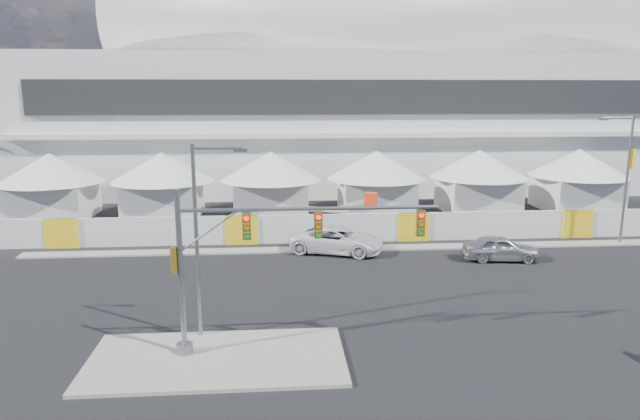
{
  "coord_description": "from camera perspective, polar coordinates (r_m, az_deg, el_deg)",
  "views": [
    {
      "loc": [
        -3.59,
        -23.92,
        10.38
      ],
      "look_at": [
        -0.93,
        10.0,
        3.25
      ],
      "focal_mm": 32.0,
      "sensor_mm": 36.0,
      "label": 1
    }
  ],
  "objects": [
    {
      "name": "tent_row",
      "position": [
        48.63,
        0.39,
        3.28
      ],
      "size": [
        53.4,
        8.4,
        5.4
      ],
      "color": "silver",
      "rests_on": "ground"
    },
    {
      "name": "far_curb",
      "position": [
        44.6,
        27.65,
        -2.93
      ],
      "size": [
        80.0,
        1.2,
        0.12
      ],
      "primitive_type": "cube",
      "color": "gray",
      "rests_on": "ground"
    },
    {
      "name": "traffic_mast",
      "position": [
        22.39,
        -7.85,
        -5.03
      ],
      "size": [
        10.34,
        0.64,
        6.62
      ],
      "color": "gray",
      "rests_on": "median_island"
    },
    {
      "name": "ground",
      "position": [
        26.32,
        3.8,
        -11.43
      ],
      "size": [
        160.0,
        160.0,
        0.0
      ],
      "primitive_type": "plane",
      "color": "black",
      "rests_on": "ground"
    },
    {
      "name": "streetlight_curb",
      "position": [
        43.66,
        28.19,
        3.52
      ],
      "size": [
        2.62,
        0.59,
        8.84
      ],
      "color": "slate",
      "rests_on": "ground"
    },
    {
      "name": "pickup_curb",
      "position": [
        37.23,
        1.67,
        -3.02
      ],
      "size": [
        4.6,
        6.64,
        1.68
      ],
      "primitive_type": "imported",
      "rotation": [
        0.0,
        0.0,
        1.24
      ],
      "color": "silver",
      "rests_on": "ground"
    },
    {
      "name": "boom_lift",
      "position": [
        42.59,
        0.23,
        -1.09
      ],
      "size": [
        6.53,
        2.46,
        3.2
      ],
      "rotation": [
        0.0,
        0.0,
        -0.36
      ],
      "color": "#F43E16",
      "rests_on": "ground"
    },
    {
      "name": "sedan_silver",
      "position": [
        37.29,
        17.59,
        -3.64
      ],
      "size": [
        2.38,
        4.81,
        1.58
      ],
      "primitive_type": "imported",
      "rotation": [
        0.0,
        0.0,
        1.45
      ],
      "color": "#A8A7AC",
      "rests_on": "ground"
    },
    {
      "name": "streetlight_median",
      "position": [
        23.97,
        -11.79,
        -1.8
      ],
      "size": [
        2.26,
        0.23,
        8.15
      ],
      "color": "slate",
      "rests_on": "median_island"
    },
    {
      "name": "median_island",
      "position": [
        23.44,
        -10.24,
        -14.45
      ],
      "size": [
        10.0,
        5.0,
        0.15
      ],
      "primitive_type": "cube",
      "color": "gray",
      "rests_on": "ground"
    },
    {
      "name": "stadium",
      "position": [
        66.57,
        6.28,
        10.96
      ],
      "size": [
        80.0,
        24.8,
        21.98
      ],
      "color": "silver",
      "rests_on": "ground"
    },
    {
      "name": "hoarding_fence",
      "position": [
        40.69,
        9.28,
        -1.66
      ],
      "size": [
        70.0,
        0.25,
        2.0
      ],
      "primitive_type": "cube",
      "color": "silver",
      "rests_on": "ground"
    }
  ]
}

